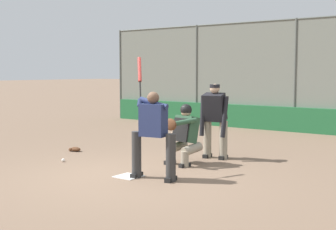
# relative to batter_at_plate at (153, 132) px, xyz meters

# --- Properties ---
(ground_plane) EXTENTS (160.00, 160.00, 0.00)m
(ground_plane) POSITION_rel_batter_at_plate_xyz_m (0.48, 0.11, -0.84)
(ground_plane) COLOR #7A604C
(home_plate_marker) EXTENTS (0.43, 0.43, 0.01)m
(home_plate_marker) POSITION_rel_batter_at_plate_xyz_m (0.48, 0.11, -0.84)
(home_plate_marker) COLOR white
(home_plate_marker) RESTS_ON ground_plane
(backstop_fence) EXTENTS (14.74, 0.08, 3.54)m
(backstop_fence) POSITION_rel_batter_at_plate_xyz_m (0.48, -7.80, 1.02)
(backstop_fence) COLOR #515651
(backstop_fence) RESTS_ON ground_plane
(padding_wall) EXTENTS (14.37, 0.18, 0.77)m
(padding_wall) POSITION_rel_batter_at_plate_xyz_m (0.48, -7.70, -0.46)
(padding_wall) COLOR #236638
(padding_wall) RESTS_ON ground_plane
(bleachers_beyond) EXTENTS (10.26, 3.05, 1.80)m
(bleachers_beyond) POSITION_rel_batter_at_plate_xyz_m (0.15, -10.66, -0.25)
(bleachers_beyond) COLOR slate
(bleachers_beyond) RESTS_ON ground_plane
(batter_at_plate) EXTENTS (1.08, 0.60, 2.16)m
(batter_at_plate) POSITION_rel_batter_at_plate_xyz_m (0.00, 0.00, 0.00)
(batter_at_plate) COLOR #333333
(batter_at_plate) RESTS_ON ground_plane
(catcher_behind_plate) EXTENTS (0.68, 0.82, 1.23)m
(catcher_behind_plate) POSITION_rel_batter_at_plate_xyz_m (0.31, -1.40, -0.20)
(catcher_behind_plate) COLOR gray
(catcher_behind_plate) RESTS_ON ground_plane
(umpire_home) EXTENTS (0.66, 0.44, 1.62)m
(umpire_home) POSITION_rel_batter_at_plate_xyz_m (0.13, -2.32, 0.03)
(umpire_home) COLOR gray
(umpire_home) RESTS_ON ground_plane
(spare_bat_third_base_side) EXTENTS (0.52, 0.73, 0.07)m
(spare_bat_third_base_side) POSITION_rel_batter_at_plate_xyz_m (4.38, -5.69, -0.81)
(spare_bat_third_base_side) COLOR black
(spare_bat_third_base_side) RESTS_ON ground_plane
(fielding_glove_on_dirt) EXTENTS (0.28, 0.22, 0.10)m
(fielding_glove_on_dirt) POSITION_rel_batter_at_plate_xyz_m (3.27, -1.16, -0.79)
(fielding_glove_on_dirt) COLOR #56331E
(fielding_glove_on_dirt) RESTS_ON ground_plane
(baseball_loose) EXTENTS (0.07, 0.07, 0.07)m
(baseball_loose) POSITION_rel_batter_at_plate_xyz_m (2.49, -0.12, -0.80)
(baseball_loose) COLOR white
(baseball_loose) RESTS_ON ground_plane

